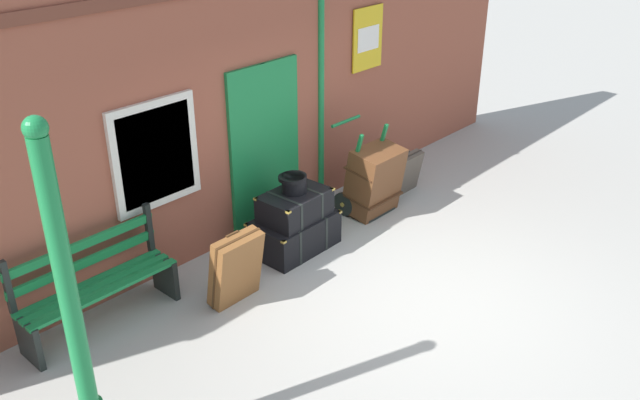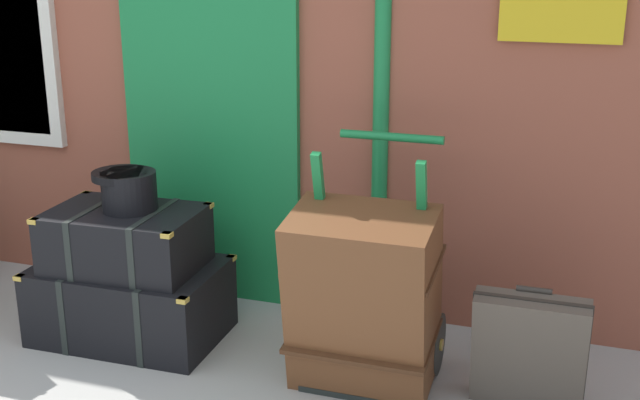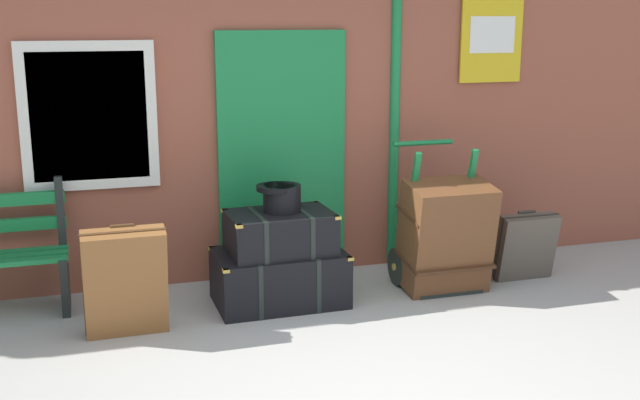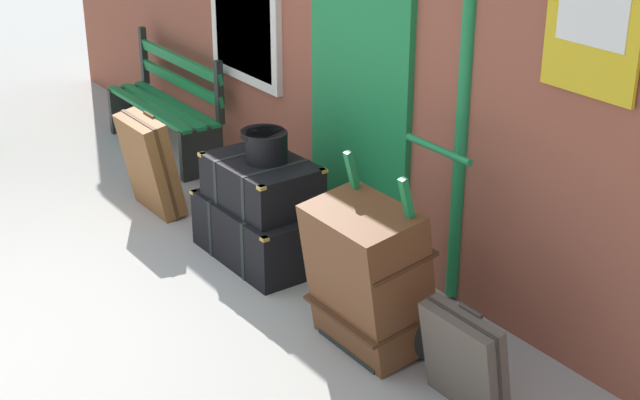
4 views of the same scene
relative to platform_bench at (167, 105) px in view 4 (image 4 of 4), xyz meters
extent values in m
plane|color=#A3A099|center=(2.51, -2.16, -0.44)|extent=(60.00, 60.00, 0.00)
cube|color=brown|center=(2.51, 0.44, 1.16)|extent=(10.40, 0.30, 3.20)
cube|color=#197A3D|center=(2.57, 0.27, 0.61)|extent=(1.10, 0.05, 2.10)
cube|color=#0F4924|center=(2.57, 0.25, 0.61)|extent=(0.06, 0.02, 2.10)
cube|color=silver|center=(1.02, 0.27, 1.01)|extent=(1.04, 0.06, 1.16)
cube|color=silver|center=(1.02, 0.25, 1.01)|extent=(0.88, 0.02, 1.00)
cylinder|color=#197A3D|center=(3.60, 0.29, 1.16)|extent=(0.09, 0.09, 3.14)
cube|color=gold|center=(4.51, 0.27, 1.61)|extent=(0.60, 0.02, 0.84)
cube|color=white|center=(4.51, 0.25, 1.61)|extent=(0.44, 0.01, 0.32)
cube|color=#197A3D|center=(0.00, -0.20, 0.01)|extent=(1.60, 0.09, 0.04)
cube|color=#197A3D|center=(0.00, -0.06, 0.01)|extent=(1.60, 0.09, 0.04)
cube|color=#197A3D|center=(0.00, 0.08, 0.01)|extent=(1.60, 0.09, 0.04)
cube|color=#197A3D|center=(0.00, 0.14, 0.21)|extent=(1.60, 0.05, 0.10)
cube|color=#197A3D|center=(0.00, 0.14, 0.41)|extent=(1.60, 0.05, 0.10)
cube|color=black|center=(-0.76, -0.06, -0.22)|extent=(0.06, 0.40, 0.45)
cube|color=black|center=(-0.76, 0.14, 0.29)|extent=(0.06, 0.06, 0.56)
cube|color=black|center=(0.76, -0.06, -0.22)|extent=(0.06, 0.40, 0.45)
cube|color=black|center=(0.76, 0.14, 0.29)|extent=(0.06, 0.06, 0.56)
cube|color=black|center=(2.37, -0.40, -0.23)|extent=(1.01, 0.66, 0.42)
cube|color=black|center=(2.15, -0.41, -0.23)|extent=(0.05, 0.65, 0.43)
cube|color=black|center=(2.60, -0.40, -0.23)|extent=(0.05, 0.65, 0.43)
cube|color=#B79338|center=(1.90, -0.71, -0.04)|extent=(0.05, 0.05, 0.02)
cube|color=#B79338|center=(2.86, -0.70, -0.04)|extent=(0.05, 0.05, 0.02)
cube|color=#B79338|center=(1.89, -0.11, -0.04)|extent=(0.05, 0.05, 0.02)
cube|color=#B79338|center=(2.85, -0.10, -0.04)|extent=(0.05, 0.05, 0.02)
cube|color=silver|center=(2.36, -0.72, -0.23)|extent=(0.36, 0.01, 0.10)
cube|color=black|center=(2.38, -0.42, 0.14)|extent=(0.82, 0.57, 0.32)
cube|color=black|center=(2.20, -0.43, 0.14)|extent=(0.06, 0.55, 0.33)
cube|color=black|center=(2.56, -0.41, 0.14)|extent=(0.06, 0.55, 0.33)
cube|color=#B79338|center=(2.01, -0.69, 0.28)|extent=(0.05, 0.05, 0.02)
cube|color=#B79338|center=(2.76, -0.66, 0.28)|extent=(0.05, 0.05, 0.02)
cube|color=#B79338|center=(1.99, -0.19, 0.28)|extent=(0.05, 0.05, 0.02)
cube|color=#B79338|center=(2.75, -0.16, 0.28)|extent=(0.05, 0.05, 0.02)
cylinder|color=black|center=(2.40, -0.39, 0.40)|extent=(0.29, 0.29, 0.21)
cylinder|color=black|center=(2.36, -0.39, 0.49)|extent=(0.31, 0.31, 0.04)
cube|color=black|center=(3.74, -0.54, -0.43)|extent=(0.56, 0.28, 0.03)
cube|color=#197A3D|center=(3.49, -0.34, 0.14)|extent=(0.04, 0.35, 1.17)
cube|color=#197A3D|center=(3.99, -0.34, 0.14)|extent=(0.04, 0.35, 1.17)
cylinder|color=#197A3D|center=(3.74, -0.03, 0.71)|extent=(0.54, 0.04, 0.04)
cylinder|color=black|center=(3.42, -0.28, -0.28)|extent=(0.04, 0.32, 0.32)
cylinder|color=#B79338|center=(3.42, -0.28, -0.28)|extent=(0.07, 0.06, 0.06)
cylinder|color=black|center=(4.06, -0.28, -0.28)|extent=(0.04, 0.32, 0.32)
cylinder|color=#B79338|center=(4.06, -0.28, -0.28)|extent=(0.07, 0.06, 0.06)
cube|color=brown|center=(3.74, -0.52, 0.02)|extent=(0.68, 0.57, 0.94)
cube|color=#432715|center=(3.74, -0.52, -0.17)|extent=(0.70, 0.46, 0.09)
cube|color=#432715|center=(3.74, -0.52, 0.22)|extent=(0.70, 0.46, 0.09)
cube|color=#51473D|center=(4.52, -0.47, -0.15)|extent=(0.52, 0.25, 0.59)
cylinder|color=#302A24|center=(4.52, -0.46, 0.15)|extent=(0.16, 0.03, 0.03)
cube|color=#2C2721|center=(4.52, -0.47, -0.15)|extent=(0.53, 0.13, 0.58)
cube|color=brown|center=(1.18, -0.73, -0.05)|extent=(0.57, 0.34, 0.80)
cylinder|color=#4F3018|center=(1.18, -0.70, 0.35)|extent=(0.16, 0.03, 0.03)
cube|color=#482C16|center=(1.18, -0.73, -0.05)|extent=(0.58, 0.18, 0.78)
camera|label=1|loc=(-2.68, -5.44, 3.76)|focal=38.47mm
camera|label=2|loc=(4.67, -3.98, 1.64)|focal=45.47mm
camera|label=3|loc=(0.97, -6.10, 1.77)|focal=44.00mm
camera|label=4|loc=(7.52, -3.48, 2.59)|focal=52.04mm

